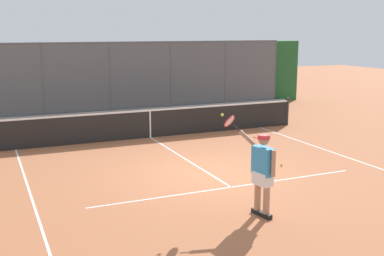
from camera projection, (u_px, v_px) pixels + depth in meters
The scene contains 6 objects.
ground_plane at pixel (208, 173), 12.38m from camera, with size 60.00×60.00×0.00m, color #A8603D.
court_line_markings at pixel (238, 191), 11.00m from camera, with size 8.76×10.65×0.01m.
fence_backdrop at pixel (107, 78), 21.58m from camera, with size 19.96×1.37×3.12m.
tennis_net at pixel (150, 123), 16.43m from camera, with size 11.26×0.09×1.07m.
tennis_player at pixel (262, 169), 9.37m from camera, with size 0.64×1.32×1.94m.
tennis_ball_near_net at pixel (282, 165), 13.05m from camera, with size 0.07×0.07×0.07m, color #C1D138.
Camera 1 is at (5.16, 10.73, 3.60)m, focal length 45.18 mm.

